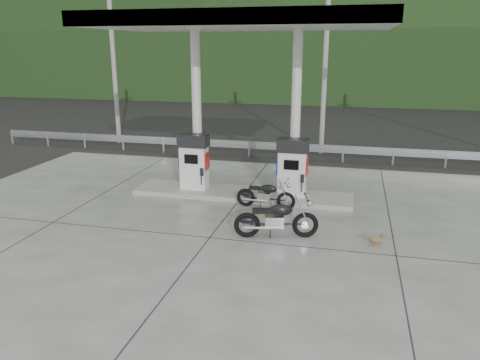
% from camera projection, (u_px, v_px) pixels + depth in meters
% --- Properties ---
extents(ground, '(160.00, 160.00, 0.00)m').
position_uv_depth(ground, '(221.00, 224.00, 12.73)').
color(ground, black).
rests_on(ground, ground).
extents(forecourt_apron, '(18.00, 14.00, 0.02)m').
position_uv_depth(forecourt_apron, '(221.00, 224.00, 12.73)').
color(forecourt_apron, slate).
rests_on(forecourt_apron, ground).
extents(pump_island, '(7.00, 1.40, 0.15)m').
position_uv_depth(pump_island, '(242.00, 194.00, 15.04)').
color(pump_island, gray).
rests_on(pump_island, forecourt_apron).
extents(gas_pump_left, '(0.95, 0.55, 1.80)m').
position_uv_depth(gas_pump_left, '(194.00, 162.00, 15.14)').
color(gas_pump_left, white).
rests_on(gas_pump_left, pump_island).
extents(gas_pump_right, '(0.95, 0.55, 1.80)m').
position_uv_depth(gas_pump_right, '(292.00, 168.00, 14.41)').
color(gas_pump_right, white).
rests_on(gas_pump_right, pump_island).
extents(canopy_column_left, '(0.30, 0.30, 5.00)m').
position_uv_depth(canopy_column_left, '(197.00, 111.00, 15.07)').
color(canopy_column_left, white).
rests_on(canopy_column_left, pump_island).
extents(canopy_column_right, '(0.30, 0.30, 5.00)m').
position_uv_depth(canopy_column_right, '(296.00, 114.00, 14.34)').
color(canopy_column_right, white).
rests_on(canopy_column_right, pump_island).
extents(canopy_roof, '(8.50, 5.00, 0.40)m').
position_uv_depth(canopy_roof, '(242.00, 21.00, 13.59)').
color(canopy_roof, silver).
rests_on(canopy_roof, canopy_column_left).
extents(guardrail, '(26.00, 0.16, 1.42)m').
position_uv_depth(guardrail, '(272.00, 142.00, 20.01)').
color(guardrail, '#97999E').
rests_on(guardrail, ground).
extents(road, '(60.00, 7.00, 0.01)m').
position_uv_depth(road, '(284.00, 143.00, 23.47)').
color(road, black).
rests_on(road, ground).
extents(utility_pole_a, '(0.22, 0.22, 8.00)m').
position_uv_depth(utility_pole_a, '(114.00, 61.00, 22.32)').
color(utility_pole_a, gray).
rests_on(utility_pole_a, ground).
extents(utility_pole_b, '(0.22, 0.22, 8.00)m').
position_uv_depth(utility_pole_b, '(325.00, 62.00, 20.05)').
color(utility_pole_b, gray).
rests_on(utility_pole_b, ground).
extents(tree_band, '(80.00, 6.00, 6.00)m').
position_uv_depth(tree_band, '(317.00, 66.00, 39.92)').
color(tree_band, black).
rests_on(tree_band, ground).
extents(forested_hills, '(100.00, 40.00, 140.00)m').
position_uv_depth(forested_hills, '(333.00, 79.00, 68.76)').
color(forested_hills, black).
rests_on(forested_hills, ground).
extents(motorcycle_left, '(2.08, 1.08, 0.94)m').
position_uv_depth(motorcycle_left, '(276.00, 219.00, 11.72)').
color(motorcycle_left, black).
rests_on(motorcycle_left, forecourt_apron).
extents(motorcycle_right, '(1.70, 0.62, 0.79)m').
position_uv_depth(motorcycle_right, '(266.00, 195.00, 13.86)').
color(motorcycle_right, black).
rests_on(motorcycle_right, forecourt_apron).
extents(duck, '(0.47, 0.24, 0.32)m').
position_uv_depth(duck, '(375.00, 240.00, 11.27)').
color(duck, brown).
rests_on(duck, forecourt_apron).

